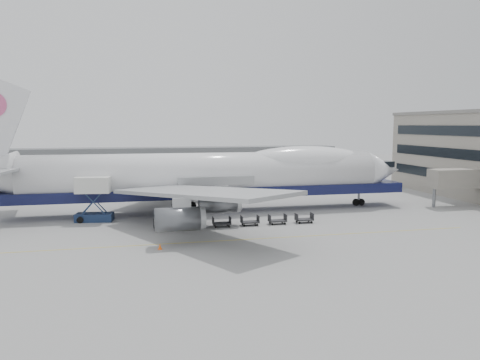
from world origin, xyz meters
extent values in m
plane|color=gray|center=(0.00, 0.00, 0.00)|extent=(260.00, 260.00, 0.00)
cube|color=gold|center=(0.00, -6.00, 0.01)|extent=(60.00, 0.15, 0.01)
cube|color=gray|center=(40.00, 8.00, 4.50)|extent=(9.00, 3.00, 3.00)
cylinder|color=slate|center=(36.00, 8.00, 1.50)|extent=(0.50, 0.50, 3.00)
cube|color=slate|center=(-10.00, 70.00, 3.50)|extent=(110.00, 8.00, 7.00)
cylinder|color=white|center=(0.00, 12.00, 5.70)|extent=(52.00, 6.40, 6.40)
cube|color=#10143E|center=(1.00, 12.00, 3.14)|extent=(60.00, 5.76, 1.50)
cone|color=white|center=(29.00, 12.00, 5.70)|extent=(6.00, 6.40, 6.40)
ellipsoid|color=white|center=(15.60, 12.00, 7.46)|extent=(20.67, 5.78, 4.56)
cube|color=#9EA0A3|center=(-3.00, -2.28, 5.10)|extent=(20.35, 26.74, 2.26)
cube|color=#9EA0A3|center=(-3.00, 26.28, 5.10)|extent=(20.35, 26.74, 2.26)
cylinder|color=#595B60|center=(-6.00, 31.00, 2.90)|extent=(4.80, 2.60, 2.60)
cylinder|color=#595B60|center=(0.00, 22.00, 2.90)|extent=(4.80, 2.60, 2.60)
cylinder|color=#595B60|center=(0.00, 2.00, 2.90)|extent=(4.80, 2.60, 2.60)
cylinder|color=#595B60|center=(-6.00, -7.00, 2.90)|extent=(4.80, 2.60, 2.60)
cylinder|color=slate|center=(25.00, 12.00, 1.25)|extent=(0.36, 0.36, 2.50)
cylinder|color=black|center=(25.00, 12.00, 0.55)|extent=(1.10, 0.45, 1.10)
cylinder|color=slate|center=(-3.00, 9.00, 1.25)|extent=(0.36, 0.36, 2.50)
cylinder|color=black|center=(-3.00, 9.00, 0.55)|extent=(1.10, 0.45, 1.10)
cylinder|color=slate|center=(-3.00, 15.00, 1.25)|extent=(0.36, 0.36, 2.50)
cylinder|color=black|center=(-3.00, 15.00, 0.55)|extent=(1.10, 0.45, 1.10)
cube|color=#19294B|center=(-15.84, 8.50, 0.54)|extent=(5.19, 3.01, 1.08)
cube|color=silver|center=(-15.84, 8.50, 5.00)|extent=(4.83, 3.15, 2.16)
cube|color=#19294B|center=(-15.84, 7.42, 2.80)|extent=(3.49, 0.60, 3.87)
cube|color=#19294B|center=(-15.84, 9.58, 2.80)|extent=(3.49, 0.60, 3.87)
cube|color=slate|center=(-15.84, 10.07, 5.00)|extent=(2.50, 1.49, 0.15)
cylinder|color=black|center=(-17.61, 7.52, 0.44)|extent=(0.88, 0.34, 0.88)
cylinder|color=black|center=(-17.61, 9.48, 0.44)|extent=(0.88, 0.34, 0.88)
cylinder|color=black|center=(-14.07, 7.52, 0.44)|extent=(0.88, 0.34, 0.88)
cylinder|color=black|center=(-14.07, 9.48, 0.44)|extent=(0.88, 0.34, 0.88)
cone|color=#FF5C0D|center=(-7.96, -8.12, 0.31)|extent=(0.40, 0.40, 0.63)
cube|color=#FF5C0D|center=(-7.96, -8.12, 0.02)|extent=(0.42, 0.42, 0.03)
cube|color=#2D2D30|center=(-7.11, 1.18, 0.45)|extent=(2.30, 1.35, 0.18)
cube|color=#2D2D30|center=(-8.21, 1.18, 0.85)|extent=(0.08, 1.35, 0.90)
cube|color=#2D2D30|center=(-6.01, 1.18, 0.85)|extent=(0.08, 1.35, 0.90)
cylinder|color=black|center=(-7.96, 0.63, 0.15)|extent=(0.30, 0.12, 0.30)
cylinder|color=black|center=(-7.96, 1.73, 0.15)|extent=(0.30, 0.12, 0.30)
cylinder|color=black|center=(-6.26, 0.63, 0.15)|extent=(0.30, 0.12, 0.30)
cylinder|color=black|center=(-6.26, 1.73, 0.15)|extent=(0.30, 0.12, 0.30)
cube|color=#2D2D30|center=(-3.37, 1.18, 0.45)|extent=(2.30, 1.35, 0.18)
cube|color=#2D2D30|center=(-4.47, 1.18, 0.85)|extent=(0.08, 1.35, 0.90)
cube|color=#2D2D30|center=(-2.27, 1.18, 0.85)|extent=(0.08, 1.35, 0.90)
cylinder|color=black|center=(-4.22, 0.63, 0.15)|extent=(0.30, 0.12, 0.30)
cylinder|color=black|center=(-4.22, 1.73, 0.15)|extent=(0.30, 0.12, 0.30)
cylinder|color=black|center=(-2.52, 0.63, 0.15)|extent=(0.30, 0.12, 0.30)
cylinder|color=black|center=(-2.52, 1.73, 0.15)|extent=(0.30, 0.12, 0.30)
cube|color=#2D2D30|center=(0.37, 1.18, 0.45)|extent=(2.30, 1.35, 0.18)
cube|color=#2D2D30|center=(-0.73, 1.18, 0.85)|extent=(0.08, 1.35, 0.90)
cube|color=#2D2D30|center=(1.47, 1.18, 0.85)|extent=(0.08, 1.35, 0.90)
cylinder|color=black|center=(-0.48, 0.63, 0.15)|extent=(0.30, 0.12, 0.30)
cylinder|color=black|center=(-0.48, 1.73, 0.15)|extent=(0.30, 0.12, 0.30)
cylinder|color=black|center=(1.22, 0.63, 0.15)|extent=(0.30, 0.12, 0.30)
cylinder|color=black|center=(1.22, 1.73, 0.15)|extent=(0.30, 0.12, 0.30)
cube|color=#2D2D30|center=(4.11, 1.18, 0.45)|extent=(2.30, 1.35, 0.18)
cube|color=#2D2D30|center=(3.01, 1.18, 0.85)|extent=(0.08, 1.35, 0.90)
cube|color=#2D2D30|center=(5.21, 1.18, 0.85)|extent=(0.08, 1.35, 0.90)
cylinder|color=black|center=(3.26, 0.63, 0.15)|extent=(0.30, 0.12, 0.30)
cylinder|color=black|center=(3.26, 1.73, 0.15)|extent=(0.30, 0.12, 0.30)
cylinder|color=black|center=(4.96, 0.63, 0.15)|extent=(0.30, 0.12, 0.30)
cylinder|color=black|center=(4.96, 1.73, 0.15)|extent=(0.30, 0.12, 0.30)
cube|color=#2D2D30|center=(7.84, 1.18, 0.45)|extent=(2.30, 1.35, 0.18)
cube|color=#2D2D30|center=(6.74, 1.18, 0.85)|extent=(0.08, 1.35, 0.90)
cube|color=#2D2D30|center=(8.94, 1.18, 0.85)|extent=(0.08, 1.35, 0.90)
cylinder|color=black|center=(6.99, 0.63, 0.15)|extent=(0.30, 0.12, 0.30)
cylinder|color=black|center=(6.99, 1.73, 0.15)|extent=(0.30, 0.12, 0.30)
cylinder|color=black|center=(8.69, 0.63, 0.15)|extent=(0.30, 0.12, 0.30)
cylinder|color=black|center=(8.69, 1.73, 0.15)|extent=(0.30, 0.12, 0.30)
cube|color=#2D2D30|center=(11.58, 1.18, 0.45)|extent=(2.30, 1.35, 0.18)
cube|color=#2D2D30|center=(10.48, 1.18, 0.85)|extent=(0.08, 1.35, 0.90)
cube|color=#2D2D30|center=(12.68, 1.18, 0.85)|extent=(0.08, 1.35, 0.90)
cylinder|color=black|center=(10.73, 0.63, 0.15)|extent=(0.30, 0.12, 0.30)
cylinder|color=black|center=(10.73, 1.73, 0.15)|extent=(0.30, 0.12, 0.30)
cylinder|color=black|center=(12.43, 0.63, 0.15)|extent=(0.30, 0.12, 0.30)
cylinder|color=black|center=(12.43, 1.73, 0.15)|extent=(0.30, 0.12, 0.30)
camera|label=1|loc=(-10.36, -56.76, 13.04)|focal=35.00mm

